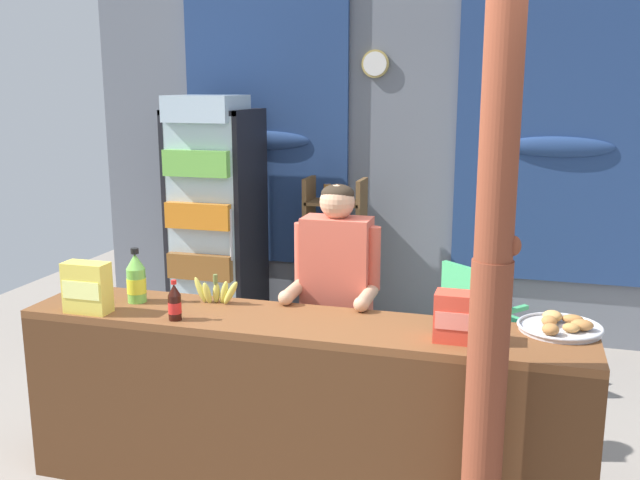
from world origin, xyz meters
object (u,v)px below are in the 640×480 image
Objects in this scene: timber_post at (492,274)px; banana_bunch at (216,292)px; shopkeeper at (336,289)px; pastry_tray at (561,326)px; bottle_shelf_rack at (335,255)px; soda_bottle_cola at (175,303)px; snack_box_instant_noodle at (87,288)px; drink_fridge at (215,208)px; plastic_lawn_chair at (477,316)px; soda_bottle_lime_soda at (136,279)px; stall_counter at (292,398)px; snack_box_crackers at (454,317)px.

timber_post is 1.56m from banana_bunch.
shopkeeper is 1.20m from pastry_tray.
bottle_shelf_rack is 6.57× the size of soda_bottle_cola.
snack_box_instant_noodle is 0.65m from banana_bunch.
plastic_lawn_chair is (2.13, -0.39, -0.58)m from drink_fridge.
soda_bottle_cola is 0.32m from banana_bunch.
soda_bottle_lime_soda is (-0.98, -0.43, 0.09)m from shopkeeper.
snack_box_instant_noodle is (-1.05, -0.08, 0.49)m from stall_counter.
snack_box_crackers is at bearing 3.21° from snack_box_instant_noodle.
timber_post is (0.93, -0.28, 0.77)m from stall_counter.
pastry_tray is (2.14, 0.15, -0.10)m from soda_bottle_lime_soda.
snack_box_instant_noodle is at bearing -134.94° from plastic_lawn_chair.
pastry_tray is at bearing -35.42° from drink_fridge.
plastic_lawn_chair is 0.56× the size of shopkeeper.
bottle_shelf_rack is (-0.43, 2.41, 0.12)m from stall_counter.
drink_fridge is 3.00m from snack_box_crackers.
timber_post is at bearing -63.25° from bottle_shelf_rack.
shopkeeper is 6.82× the size of snack_box_crackers.
bottle_shelf_rack reaches higher than soda_bottle_lime_soda.
banana_bunch is at bearing -65.39° from drink_fridge.
drink_fridge is 2.12m from shopkeeper.
timber_post is at bearing -5.86° from snack_box_instant_noodle.
soda_bottle_lime_soda is at bearing 170.58° from stall_counter.
timber_post is 9.50× the size of soda_bottle_lime_soda.
soda_bottle_lime_soda is 2.15m from pastry_tray.
pastry_tray is (1.23, 0.30, 0.39)m from stall_counter.
plastic_lawn_chair is 2.03m from banana_bunch.
plastic_lawn_chair is 1.81m from snack_box_crackers.
snack_box_crackers is (1.67, -0.12, -0.01)m from soda_bottle_lime_soda.
bottle_shelf_rack is 4.85× the size of banana_bunch.
stall_counter is 12.50× the size of snack_box_crackers.
snack_box_instant_noodle is at bearing -170.74° from pastry_tray.
drink_fridge is at bearing 109.63° from soda_bottle_cola.
timber_post is at bearing -13.17° from soda_bottle_lime_soda.
snack_box_crackers is (1.34, 0.09, 0.03)m from soda_bottle_cola.
snack_box_instant_noodle is 2.32m from pastry_tray.
bottle_shelf_rack is 0.86× the size of shopkeeper.
drink_fridge is 2.09m from banana_bunch.
soda_bottle_lime_soda is at bearing -166.89° from banana_bunch.
snack_box_crackers is (1.19, -2.39, 0.35)m from bottle_shelf_rack.
soda_bottle_lime_soda is at bearing 57.47° from snack_box_instant_noodle.
soda_bottle_cola reaches higher than banana_bunch.
snack_box_instant_noodle is at bearing -149.60° from shopkeeper.
soda_bottle_lime_soda is at bearing -136.37° from plastic_lawn_chair.
drink_fridge reaches higher than stall_counter.
bottle_shelf_rack is 1.91m from shopkeeper.
bottle_shelf_rack is at bearing 100.04° from stall_counter.
snack_box_instant_noodle is (-1.82, -0.10, 0.02)m from snack_box_crackers.
pastry_tray is at bearing 62.26° from timber_post.
banana_bunch is (-1.42, 0.53, -0.34)m from timber_post.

